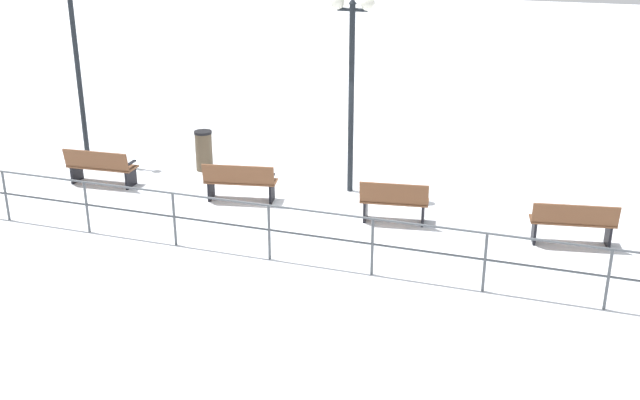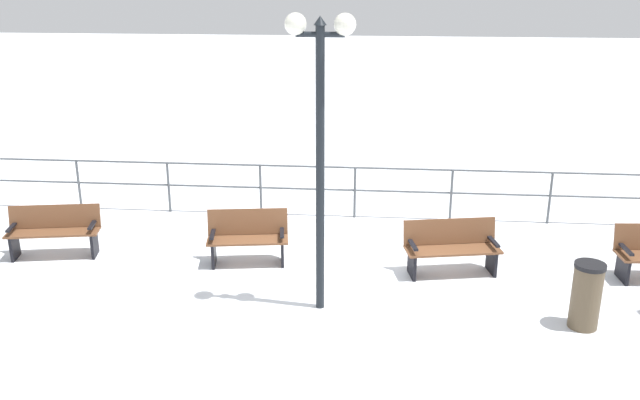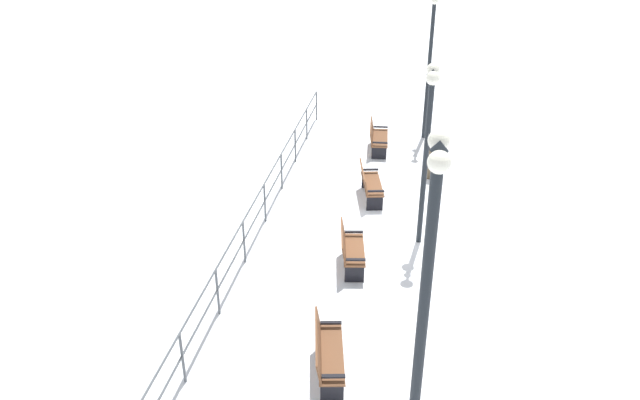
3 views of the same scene
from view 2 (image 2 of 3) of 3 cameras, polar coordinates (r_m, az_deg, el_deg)
The scene contains 7 objects.
ground_plane at distance 11.49m, azimuth 2.36°, elevation -5.86°, with size 80.00×80.00×0.00m, color white.
bench_nearest at distance 12.72m, azimuth -21.37°, elevation -2.36°, with size 0.75×1.62×0.88m.
bench_second at distance 11.64m, azimuth -6.06°, elevation -3.11°, with size 0.72×1.43×0.91m.
bench_third at distance 11.41m, azimuth 10.95°, elevation -3.86°, with size 0.83×1.62×0.88m.
lamppost_middle at distance 9.28m, azimuth 0.01°, elevation 7.81°, with size 0.29×0.94×4.26m.
waterfront_railing at distance 13.59m, azimuth 2.94°, elevation 1.39°, with size 0.05×15.33×1.07m.
trash_bin at distance 10.25m, azimuth 21.38°, elevation -7.45°, with size 0.43×0.43×0.97m.
Camera 2 is at (10.41, 0.46, 4.84)m, focal length 38.24 mm.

